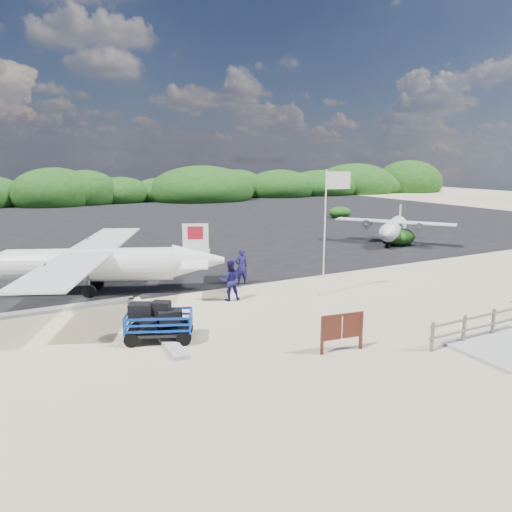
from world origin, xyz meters
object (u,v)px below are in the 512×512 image
Objects in this scene: flagpole at (323,295)px; signboard at (341,352)px; aircraft_large at (318,231)px; crew_b at (230,280)px; aircraft_small at (39,232)px; crew_a at (241,267)px; baggage_cart at (160,341)px.

flagpole reaches higher than signboard.
flagpole is at bearing 78.39° from aircraft_large.
crew_b is (-4.13, 1.26, 0.92)m from flagpole.
aircraft_small is (-6.95, 25.65, -0.92)m from crew_b.
crew_a is at bearing 66.20° from aircraft_large.
baggage_cart is 1.32× the size of crew_b.
flagpole is 0.42× the size of aircraft_large.
aircraft_small reaches higher than signboard.
baggage_cart is 7.82m from crew_a.
crew_a is 0.13× the size of aircraft_large.
baggage_cart is at bearing -166.70° from flagpole.
aircraft_large reaches higher than aircraft_small.
crew_a reaches higher than signboard.
crew_b is at bearing 67.42° from aircraft_large.
aircraft_small is at bearing 111.51° from signboard.
signboard is at bearing -119.66° from flagpole.
aircraft_small reaches higher than baggage_cart.
flagpole is 3.56× the size of signboard.
flagpole is 3.14× the size of crew_a.
crew_b reaches higher than signboard.
aircraft_large is at bearing 118.04° from aircraft_small.
aircraft_large is 1.93× the size of aircraft_small.
baggage_cart is 26.86m from aircraft_large.
signboard is 33.40m from aircraft_small.
flagpole is 20.05m from aircraft_large.
aircraft_small is at bearing -66.32° from crew_a.
aircraft_small is at bearing 112.38° from flagpole.
crew_a is at bearing -111.32° from crew_b.
flagpole is at bearing 177.87° from crew_b.
flagpole is 3.13× the size of crew_b.
crew_a is at bearing 65.74° from baggage_cart.
aircraft_small is at bearing -2.42° from aircraft_large.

